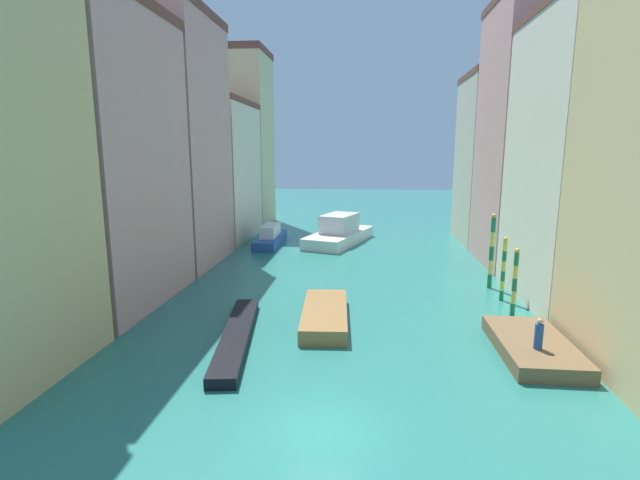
% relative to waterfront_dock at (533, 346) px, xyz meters
% --- Properties ---
extents(ground_plane, '(154.00, 154.00, 0.00)m').
position_rel_waterfront_dock_xyz_m(ground_plane, '(-9.02, 17.63, -0.34)').
color(ground_plane, '#28756B').
extents(building_left_1, '(6.36, 10.84, 17.51)m').
position_rel_waterfront_dock_xyz_m(building_left_1, '(-23.01, 5.25, 8.42)').
color(building_left_1, tan).
rests_on(building_left_1, ground).
extents(building_left_2, '(6.36, 9.98, 19.84)m').
position_rel_waterfront_dock_xyz_m(building_left_2, '(-23.01, 15.82, 9.59)').
color(building_left_2, tan).
rests_on(building_left_2, ground).
extents(building_left_3, '(6.36, 11.41, 14.30)m').
position_rel_waterfront_dock_xyz_m(building_left_3, '(-23.01, 26.82, 6.82)').
color(building_left_3, beige).
rests_on(building_left_3, ground).
extents(building_left_4, '(6.36, 8.04, 21.22)m').
position_rel_waterfront_dock_xyz_m(building_left_4, '(-23.01, 36.71, 10.28)').
color(building_left_4, beige).
rests_on(building_left_4, ground).
extents(building_right_1, '(6.36, 10.20, 17.31)m').
position_rel_waterfront_dock_xyz_m(building_right_1, '(4.97, 8.29, 8.32)').
color(building_right_1, beige).
rests_on(building_right_1, ground).
extents(building_right_2, '(6.36, 9.45, 20.79)m').
position_rel_waterfront_dock_xyz_m(building_right_2, '(4.97, 18.24, 10.06)').
color(building_right_2, tan).
rests_on(building_right_2, ground).
extents(building_right_3, '(6.36, 9.44, 16.67)m').
position_rel_waterfront_dock_xyz_m(building_right_3, '(4.97, 27.72, 8.00)').
color(building_right_3, '#BCB299').
rests_on(building_right_3, ground).
extents(waterfront_dock, '(3.10, 6.06, 0.69)m').
position_rel_waterfront_dock_xyz_m(waterfront_dock, '(0.00, 0.00, 0.00)').
color(waterfront_dock, brown).
rests_on(waterfront_dock, ground).
extents(person_on_dock, '(0.36, 0.36, 1.39)m').
position_rel_waterfront_dock_xyz_m(person_on_dock, '(-0.18, -1.07, 0.98)').
color(person_on_dock, '#234C93').
rests_on(person_on_dock, waterfront_dock).
extents(mooring_pole_0, '(0.28, 0.28, 3.89)m').
position_rel_waterfront_dock_xyz_m(mooring_pole_0, '(0.59, 5.03, 1.65)').
color(mooring_pole_0, '#197247').
rests_on(mooring_pole_0, ground).
extents(mooring_pole_1, '(0.28, 0.28, 4.01)m').
position_rel_waterfront_dock_xyz_m(mooring_pole_1, '(0.77, 7.86, 1.70)').
color(mooring_pole_1, '#197247').
rests_on(mooring_pole_1, ground).
extents(mooring_pole_2, '(0.33, 0.33, 5.10)m').
position_rel_waterfront_dock_xyz_m(mooring_pole_2, '(0.71, 10.54, 2.25)').
color(mooring_pole_2, '#197247').
rests_on(mooring_pole_2, ground).
extents(vaporetto_white, '(6.92, 11.07, 2.92)m').
position_rel_waterfront_dock_xyz_m(vaporetto_white, '(-10.37, 25.46, 0.70)').
color(vaporetto_white, white).
rests_on(vaporetto_white, ground).
extents(gondola_black, '(2.66, 9.90, 0.51)m').
position_rel_waterfront_dock_xyz_m(gondola_black, '(-13.89, 0.09, -0.09)').
color(gondola_black, black).
rests_on(gondola_black, ground).
extents(motorboat_0, '(2.22, 7.87, 1.98)m').
position_rel_waterfront_dock_xyz_m(motorboat_0, '(-17.16, 23.90, 0.39)').
color(motorboat_0, '#234C93').
rests_on(motorboat_0, ground).
extents(motorboat_1, '(2.76, 6.94, 0.79)m').
position_rel_waterfront_dock_xyz_m(motorboat_1, '(-9.83, 3.09, 0.05)').
color(motorboat_1, olive).
rests_on(motorboat_1, ground).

